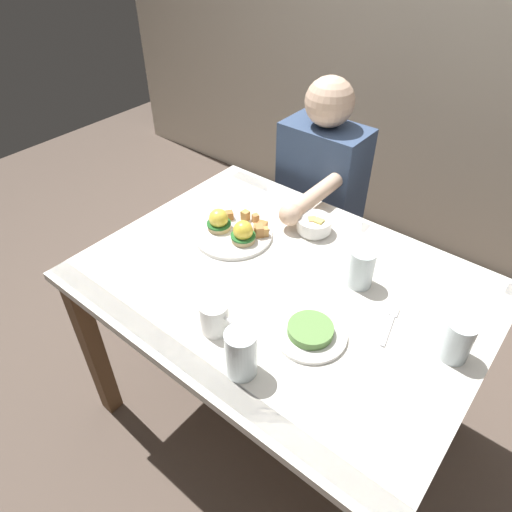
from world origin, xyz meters
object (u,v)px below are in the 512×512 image
object	(u,v)px
fork	(390,323)
fruit_bowl	(314,225)
coffee_mug	(215,317)
water_glass_extra	(241,355)
water_glass_near	(456,342)
water_glass_far	(361,270)
diner_person	(317,195)
dining_table	(282,304)
eggs_benedict_plate	(234,230)
side_plate	(310,332)

from	to	relation	value
fork	fruit_bowl	bearing A→B (deg)	150.78
coffee_mug	fork	xyz separation A→B (m)	(0.36, 0.32, -0.05)
water_glass_extra	water_glass_near	bearing A→B (deg)	44.24
water_glass_far	diner_person	world-z (taller)	diner_person
fork	water_glass_extra	size ratio (longest dim) A/B	1.13
coffee_mug	water_glass_near	bearing A→B (deg)	31.02
fruit_bowl	water_glass_near	distance (m)	0.62
dining_table	water_glass_near	xyz separation A→B (m)	(0.51, 0.04, 0.16)
fork	eggs_benedict_plate	bearing A→B (deg)	177.33
eggs_benedict_plate	water_glass_far	size ratio (longest dim) A/B	2.18
fruit_bowl	side_plate	distance (m)	0.47
coffee_mug	water_glass_near	xyz separation A→B (m)	(0.53, 0.32, 0.00)
fruit_bowl	coffee_mug	world-z (taller)	coffee_mug
water_glass_extra	fruit_bowl	bearing A→B (deg)	107.00
coffee_mug	side_plate	world-z (taller)	coffee_mug
water_glass_extra	side_plate	bearing A→B (deg)	71.15
dining_table	diner_person	bearing A→B (deg)	113.33
water_glass_near	side_plate	size ratio (longest dim) A/B	0.60
eggs_benedict_plate	water_glass_extra	xyz separation A→B (m)	(0.38, -0.41, 0.03)
dining_table	fruit_bowl	size ratio (longest dim) A/B	10.00
dining_table	fruit_bowl	world-z (taller)	fruit_bowl
dining_table	coffee_mug	size ratio (longest dim) A/B	10.80
dining_table	fork	world-z (taller)	fork
fruit_bowl	coffee_mug	distance (m)	0.55
coffee_mug	fruit_bowl	bearing A→B (deg)	94.34
dining_table	water_glass_extra	size ratio (longest dim) A/B	8.76
water_glass_near	diner_person	world-z (taller)	diner_person
coffee_mug	side_plate	bearing A→B (deg)	34.09
eggs_benedict_plate	water_glass_far	bearing A→B (deg)	7.98
coffee_mug	side_plate	size ratio (longest dim) A/B	0.56
fork	side_plate	distance (m)	0.23
eggs_benedict_plate	water_glass_far	xyz separation A→B (m)	(0.45, 0.06, 0.03)
water_glass_near	water_glass_extra	bearing A→B (deg)	-135.76
dining_table	water_glass_extra	world-z (taller)	water_glass_extra
water_glass_near	water_glass_far	distance (m)	0.33
diner_person	side_plate	bearing A→B (deg)	-58.54
fruit_bowl	water_glass_far	world-z (taller)	water_glass_far
dining_table	side_plate	world-z (taller)	side_plate
water_glass_far	diner_person	xyz separation A→B (m)	(-0.45, 0.47, -0.14)
fork	side_plate	xyz separation A→B (m)	(-0.15, -0.17, 0.01)
water_glass_far	water_glass_extra	bearing A→B (deg)	-98.16
water_glass_extra	side_plate	size ratio (longest dim) A/B	0.68
eggs_benedict_plate	water_glass_near	xyz separation A→B (m)	(0.77, -0.03, 0.03)
water_glass_extra	eggs_benedict_plate	bearing A→B (deg)	133.35
water_glass_far	diner_person	distance (m)	0.66
side_plate	diner_person	world-z (taller)	diner_person
dining_table	side_plate	bearing A→B (deg)	-34.90
dining_table	fork	xyz separation A→B (m)	(0.34, 0.04, 0.11)
side_plate	dining_table	bearing A→B (deg)	145.10
fork	water_glass_extra	world-z (taller)	water_glass_extra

